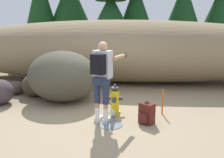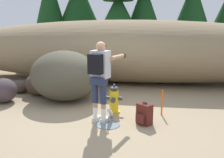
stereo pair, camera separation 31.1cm
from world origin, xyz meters
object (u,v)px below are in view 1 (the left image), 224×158
object	(u,v)px
boulder_small	(36,85)
boulder_outlier	(15,88)
boulder_large	(63,76)
fire_hydrant	(115,100)
survey_stake	(162,102)
boulder_mid	(0,92)
utility_worker	(103,72)
spare_backpack	(147,114)

from	to	relation	value
boulder_small	boulder_outlier	xyz separation A→B (m)	(-0.74, 0.14, -0.13)
boulder_large	boulder_outlier	xyz separation A→B (m)	(-1.67, 0.48, -0.49)
fire_hydrant	survey_stake	bearing A→B (deg)	1.70
boulder_small	survey_stake	distance (m)	3.72
boulder_large	survey_stake	bearing A→B (deg)	-16.28
boulder_mid	boulder_outlier	size ratio (longest dim) A/B	1.32
boulder_large	survey_stake	xyz separation A→B (m)	(2.62, -0.77, -0.39)
fire_hydrant	boulder_large	xyz separation A→B (m)	(-1.51, 0.80, 0.37)
utility_worker	survey_stake	xyz separation A→B (m)	(1.30, 0.62, -0.79)
utility_worker	boulder_mid	bearing A→B (deg)	90.08
spare_backpack	boulder_outlier	size ratio (longest dim) A/B	0.76
spare_backpack	boulder_outlier	bearing A→B (deg)	-77.55
spare_backpack	boulder_outlier	xyz separation A→B (m)	(-3.92, 1.86, -0.02)
boulder_mid	boulder_small	distance (m)	1.04
spare_backpack	survey_stake	world-z (taller)	survey_stake
fire_hydrant	utility_worker	size ratio (longest dim) A/B	0.41
boulder_outlier	survey_stake	world-z (taller)	survey_stake
boulder_mid	boulder_small	bearing A→B (deg)	52.91
spare_backpack	boulder_mid	xyz separation A→B (m)	(-3.81, 0.89, 0.11)
utility_worker	boulder_mid	xyz separation A→B (m)	(-2.88, 0.90, -0.76)
boulder_mid	survey_stake	distance (m)	4.19
spare_backpack	survey_stake	bearing A→B (deg)	-173.33
boulder_large	boulder_small	world-z (taller)	boulder_large
spare_backpack	boulder_large	world-z (taller)	boulder_large
boulder_large	fire_hydrant	bearing A→B (deg)	-27.82
survey_stake	spare_backpack	bearing A→B (deg)	-121.15
spare_backpack	boulder_outlier	world-z (taller)	spare_backpack
spare_backpack	boulder_small	distance (m)	3.62
boulder_mid	boulder_small	world-z (taller)	boulder_small
utility_worker	spare_backpack	distance (m)	1.27
fire_hydrant	boulder_outlier	bearing A→B (deg)	158.11
boulder_large	boulder_small	bearing A→B (deg)	159.85
spare_backpack	survey_stake	xyz separation A→B (m)	(0.37, 0.61, 0.08)
spare_backpack	boulder_large	size ratio (longest dim) A/B	0.25
survey_stake	boulder_outlier	bearing A→B (deg)	163.81
fire_hydrant	spare_backpack	distance (m)	0.94
spare_backpack	boulder_small	size ratio (longest dim) A/B	0.57
boulder_outlier	fire_hydrant	bearing A→B (deg)	-21.89
boulder_outlier	boulder_large	bearing A→B (deg)	-16.05
utility_worker	survey_stake	world-z (taller)	utility_worker
fire_hydrant	boulder_small	bearing A→B (deg)	154.99
fire_hydrant	boulder_outlier	world-z (taller)	fire_hydrant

